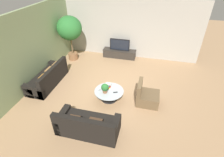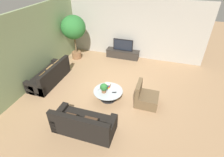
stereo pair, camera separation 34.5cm
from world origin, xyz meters
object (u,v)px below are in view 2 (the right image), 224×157
(media_console, at_px, (123,54))
(potted_plant_tabletop, at_px, (104,88))
(armchair_wicker, at_px, (145,98))
(coffee_table, at_px, (108,93))
(couch_by_wall, at_px, (50,76))
(television, at_px, (123,45))
(potted_palm_tall, at_px, (73,29))
(couch_near_entry, at_px, (84,124))

(media_console, bearing_deg, potted_plant_tabletop, -86.38)
(armchair_wicker, distance_m, potted_plant_tabletop, 1.56)
(coffee_table, xyz_separation_m, couch_by_wall, (-2.75, 0.35, 0.01))
(television, relative_size, potted_plant_tabletop, 2.80)
(television, bearing_deg, armchair_wicker, -62.83)
(coffee_table, height_order, potted_palm_tall, potted_palm_tall)
(media_console, distance_m, television, 0.50)
(potted_plant_tabletop, bearing_deg, potted_palm_tall, 132.30)
(couch_by_wall, relative_size, potted_plant_tabletop, 5.62)
(couch_near_entry, height_order, potted_palm_tall, potted_palm_tall)
(television, xyz_separation_m, couch_near_entry, (0.12, -5.17, -0.44))
(couch_by_wall, height_order, couch_near_entry, same)
(media_console, xyz_separation_m, coffee_table, (0.35, -3.52, 0.05))
(couch_near_entry, height_order, potted_plant_tabletop, couch_near_entry)
(media_console, relative_size, potted_plant_tabletop, 4.75)
(coffee_table, xyz_separation_m, potted_palm_tall, (-2.70, 2.71, 1.33))
(television, distance_m, couch_near_entry, 5.19)
(couch_by_wall, height_order, potted_palm_tall, potted_palm_tall)
(potted_palm_tall, bearing_deg, armchair_wicker, -32.05)
(media_console, relative_size, couch_by_wall, 0.84)
(media_console, relative_size, couch_near_entry, 0.94)
(media_console, height_order, potted_palm_tall, potted_palm_tall)
(couch_near_entry, distance_m, armchair_wicker, 2.42)
(potted_palm_tall, bearing_deg, couch_by_wall, -91.06)
(potted_palm_tall, height_order, potted_plant_tabletop, potted_palm_tall)
(coffee_table, bearing_deg, media_console, 95.68)
(couch_by_wall, distance_m, potted_palm_tall, 2.70)
(media_console, xyz_separation_m, television, (0.00, -0.00, 0.50))
(television, bearing_deg, potted_palm_tall, -161.02)
(television, height_order, coffee_table, television)
(couch_near_entry, xyz_separation_m, potted_palm_tall, (-2.47, 4.36, 1.32))
(couch_near_entry, bearing_deg, couch_by_wall, -38.54)
(television, height_order, couch_by_wall, television)
(potted_plant_tabletop, bearing_deg, couch_by_wall, 169.69)
(television, xyz_separation_m, coffee_table, (0.35, -3.52, -0.44))
(potted_palm_tall, relative_size, potted_plant_tabletop, 6.09)
(potted_palm_tall, bearing_deg, media_console, 19.02)
(media_console, xyz_separation_m, armchair_wicker, (1.73, -3.36, 0.05))
(television, distance_m, coffee_table, 3.57)
(armchair_wicker, bearing_deg, potted_plant_tabletop, 100.77)
(coffee_table, distance_m, armchair_wicker, 1.39)
(television, bearing_deg, media_console, 90.00)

